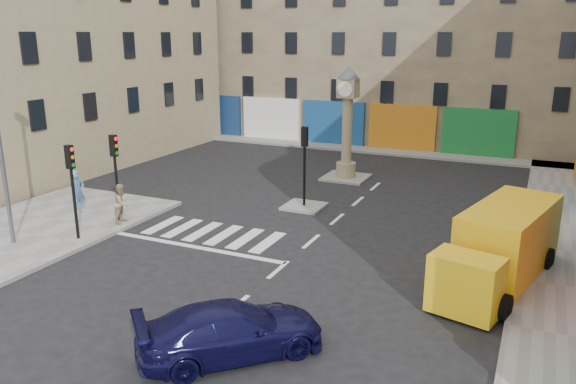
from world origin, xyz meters
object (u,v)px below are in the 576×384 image
Objects in this scene: navy_sedan at (231,330)px; pedestrian_tan at (122,203)px; clock_pillar at (347,116)px; traffic_light_island at (305,153)px; yellow_van at (502,247)px; pedestrian_blue at (78,192)px; traffic_light_left_far at (115,164)px; traffic_light_left_near at (72,177)px.

pedestrian_tan is (-9.20, 6.75, 0.30)m from navy_sedan.
traffic_light_island is at bearing -90.00° from clock_pillar.
yellow_van is 3.65× the size of pedestrian_blue.
traffic_light_island is (6.30, 5.40, -0.03)m from traffic_light_left_far.
traffic_light_left_near reaches higher than navy_sedan.
navy_sedan is (9.50, -4.48, -1.93)m from traffic_light_left_near.
traffic_light_left_near is 0.61× the size of clock_pillar.
navy_sedan is 0.67× the size of yellow_van.
traffic_light_left_near is 2.21× the size of pedestrian_tan.
pedestrian_blue is 1.15× the size of pedestrian_tan.
yellow_van reaches higher than navy_sedan.
traffic_light_left_near is at bearing -114.55° from clock_pillar.
yellow_van reaches higher than pedestrian_tan.
yellow_van is at bearing -80.55° from pedestrian_blue.
navy_sedan is 9.46m from yellow_van.
traffic_light_island is 2.21× the size of pedestrian_tan.
pedestrian_blue is (-2.37, 0.11, -1.51)m from traffic_light_left_far.
pedestrian_blue is at bearing 72.74° from pedestrian_tan.
traffic_light_left_far is (0.00, 2.40, 0.00)m from traffic_light_left_near.
navy_sedan is at bearing -25.22° from traffic_light_left_near.
yellow_van is (5.78, 7.47, 0.53)m from navy_sedan.
traffic_light_island reaches higher than yellow_van.
pedestrian_blue reaches higher than pedestrian_tan.
traffic_light_left_far is at bearing -84.86° from pedestrian_blue.
navy_sedan is at bearing -113.77° from yellow_van.
pedestrian_tan is at bearing -22.45° from traffic_light_left_far.
clock_pillar reaches higher than navy_sedan.
yellow_van reaches higher than pedestrian_blue.
traffic_light_left_far reaches higher than pedestrian_blue.
yellow_van is 4.19× the size of pedestrian_tan.
pedestrian_blue is at bearing 14.30° from navy_sedan.
clock_pillar is 13.24m from pedestrian_tan.
yellow_van is at bearing -28.16° from traffic_light_island.
traffic_light_left_far is 13.05m from clock_pillar.
yellow_van is 17.66m from pedestrian_blue.
traffic_light_left_near is at bearing -128.78° from pedestrian_blue.
navy_sedan is 2.46× the size of pedestrian_blue.
yellow_van is (15.28, 2.99, -1.41)m from traffic_light_left_near.
traffic_light_left_far is 0.53× the size of yellow_van.
pedestrian_tan is (-14.98, -0.71, -0.23)m from yellow_van.
clock_pillar is (6.30, 11.40, 0.93)m from traffic_light_left_far.
traffic_light_left_far is 0.78× the size of navy_sedan.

